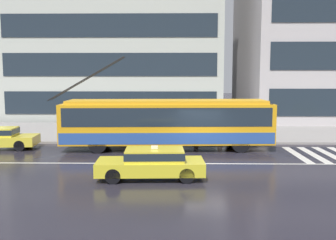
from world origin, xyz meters
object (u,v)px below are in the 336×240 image
taxi_oncoming_near (152,162)px  bus_shelter (131,111)px  pedestrian_approaching_curb (219,114)px  trolleybus (167,122)px  pedestrian_at_shelter (93,116)px  pedestrian_walking_past (195,117)px

taxi_oncoming_near → bus_shelter: 10.06m
bus_shelter → pedestrian_approaching_curb: (5.92, -0.22, -0.16)m
trolleybus → pedestrian_at_shelter: trolleybus is taller
taxi_oncoming_near → pedestrian_walking_past: 9.15m
bus_shelter → pedestrian_walking_past: (4.28, -0.97, -0.29)m
trolleybus → taxi_oncoming_near: (-0.52, -6.47, -0.90)m
taxi_oncoming_near → bus_shelter: bearing=101.5°
pedestrian_walking_past → taxi_oncoming_near: bearing=-104.6°
pedestrian_walking_past → pedestrian_approaching_curb: bearing=24.9°
trolleybus → bus_shelter: (-2.52, 3.31, 0.36)m
trolleybus → pedestrian_walking_past: size_ratio=6.72×
trolleybus → bus_shelter: 4.18m
pedestrian_at_shelter → pedestrian_walking_past: (6.66, -0.07, -0.02)m
trolleybus → pedestrian_approaching_curb: trolleybus is taller
taxi_oncoming_near → bus_shelter: size_ratio=1.16×
pedestrian_at_shelter → trolleybus: bearing=-26.2°
taxi_oncoming_near → pedestrian_approaching_curb: 10.40m
taxi_oncoming_near → bus_shelter: bus_shelter is taller
pedestrian_approaching_curb → pedestrian_at_shelter: bearing=-175.2°
bus_shelter → taxi_oncoming_near: bearing=-78.5°
pedestrian_approaching_curb → pedestrian_walking_past: pedestrian_approaching_curb is taller
trolleybus → taxi_oncoming_near: size_ratio=2.86×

